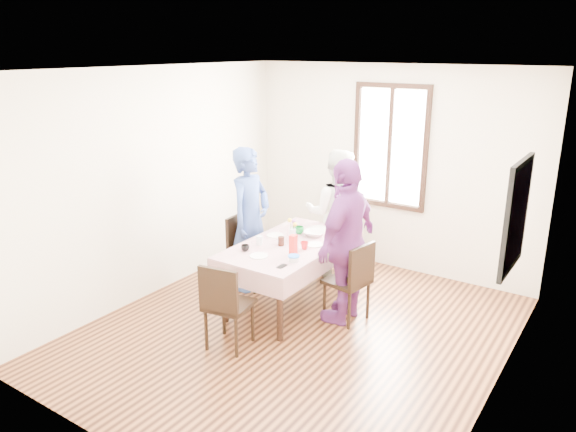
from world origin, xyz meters
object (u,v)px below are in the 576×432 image
Objects in this scene: chair_near at (229,304)px; chair_left at (250,252)px; person_right at (347,242)px; person_left at (250,219)px; person_far at (337,213)px; chair_far at (337,241)px; chair_right at (347,281)px; dining_table at (290,275)px.

chair_left is at bearing 109.84° from chair_near.
person_left is at bearing -92.94° from person_right.
person_right is (0.69, -1.04, 0.07)m from person_far.
person_far is at bearing -145.18° from person_right.
chair_near is (0.71, -1.26, 0.00)m from chair_left.
person_right reaches higher than person_far.
chair_left and chair_near have the same top height.
chair_far is at bearing 80.51° from chair_near.
chair_right is 1.36m from chair_near.
chair_right is at bearing 100.57° from person_far.
dining_table is at bearing -104.17° from person_left.
chair_far is 1.34m from person_right.
chair_right is 1.00× the size of chair_far.
person_right is (0.69, 0.05, 0.53)m from dining_table.
person_right is at bearing 49.78° from chair_near.
dining_table is 1.18m from person_far.
person_right is at bearing 99.89° from chair_right.
person_right is at bearing 81.02° from chair_left.
chair_left is 1.42m from chair_right.
person_far is (0.71, 0.94, 0.39)m from chair_left.
chair_near reaches higher than dining_table.
chair_near is 1.42m from person_right.
person_far is (0.69, 0.94, -0.05)m from person_left.
person_far is at bearing -38.11° from person_left.
chair_left is 1.23m from person_far.
chair_left is 1.44m from chair_near.
person_right reaches higher than chair_left.
chair_near is at bearing -90.00° from dining_table.
chair_left is at bearing -92.88° from person_right.
chair_far is at bearing 138.67° from chair_left.
chair_far is at bearing -113.72° from person_far.
person_left reaches higher than chair_far.
chair_far is (0.71, 0.96, 0.00)m from chair_left.
chair_right is (0.71, 0.05, 0.08)m from dining_table.
person_left is at bearing 85.14° from chair_left.
person_left reaches higher than person_far.
person_right reaches higher than chair_far.
chair_far is 0.50× the size of person_right.
dining_table is 0.89× the size of person_right.
chair_far is at bearing -145.69° from person_right.
dining_table is at bearing 103.96° from chair_right.
person_left is (-0.69, 1.26, 0.43)m from chair_near.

